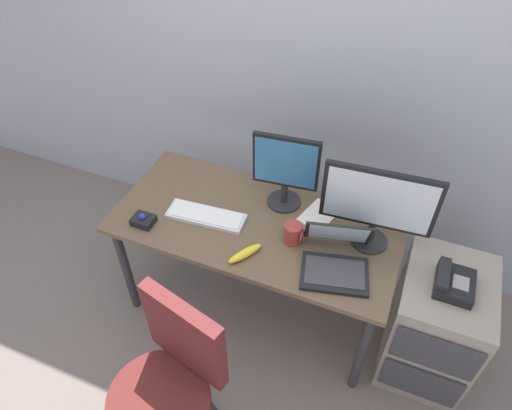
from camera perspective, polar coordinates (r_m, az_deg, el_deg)
name	(u,v)px	position (r m, az deg, el deg)	size (l,w,h in m)	color
ground_plane	(256,302)	(2.97, 0.00, -11.73)	(8.00, 8.00, 0.00)	#70635E
back_wall	(307,39)	(2.57, 6.28, 19.50)	(6.00, 0.10, 2.80)	#9DA2B1
desk	(256,232)	(2.47, 0.00, -3.34)	(1.48, 0.71, 0.72)	brown
file_cabinet	(433,325)	(2.64, 20.85, -13.57)	(0.42, 0.53, 0.69)	gray
desk_phone	(453,283)	(2.33, 22.93, -8.72)	(0.17, 0.20, 0.09)	black
office_chair	(171,394)	(2.24, -10.38, -21.81)	(0.52, 0.53, 0.95)	black
monitor_main	(378,204)	(2.20, 14.68, 0.15)	(0.52, 0.18, 0.45)	#262628
monitor_side	(286,168)	(2.36, 3.63, 4.50)	(0.34, 0.18, 0.43)	#262628
keyboard	(206,216)	(2.44, -6.12, -1.33)	(0.42, 0.17, 0.03)	silver
laptop	(336,259)	(2.21, 9.72, -6.46)	(0.38, 0.39, 0.22)	black
trackball_mouse	(143,220)	(2.46, -13.60, -1.78)	(0.11, 0.09, 0.07)	black
coffee_mug	(293,233)	(2.29, 4.59, -3.47)	(0.10, 0.09, 0.11)	#9D3430
paper_notepad	(319,215)	(2.46, 7.68, -1.26)	(0.15, 0.21, 0.01)	white
banana	(245,253)	(2.24, -1.35, -5.93)	(0.19, 0.04, 0.04)	yellow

